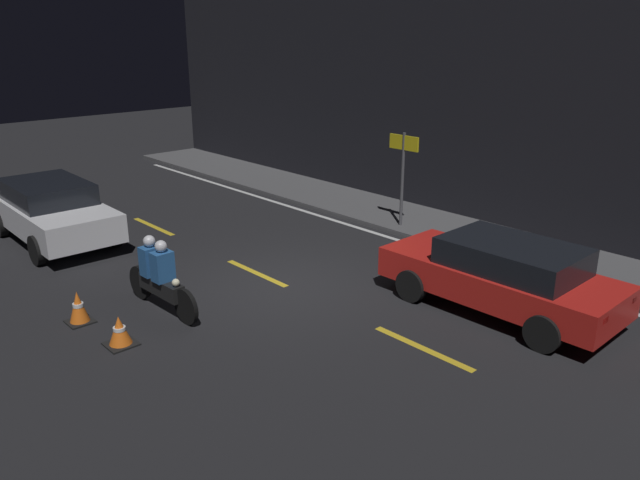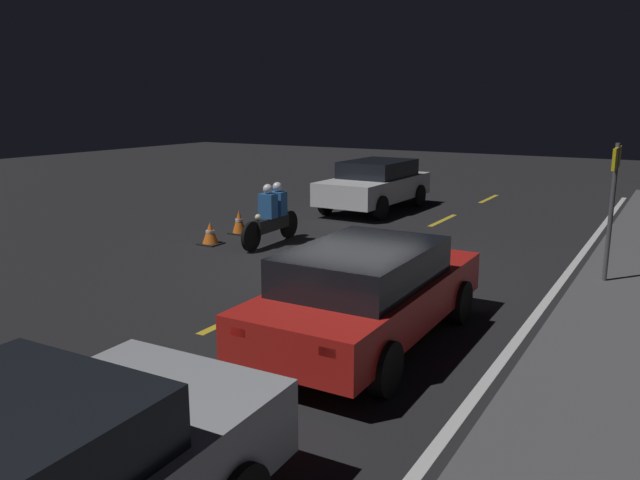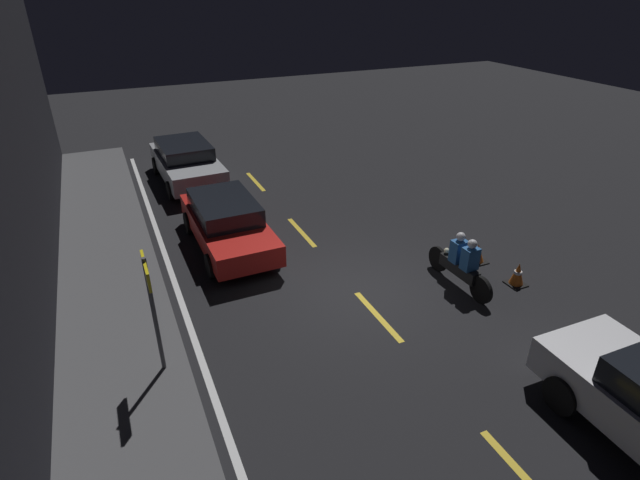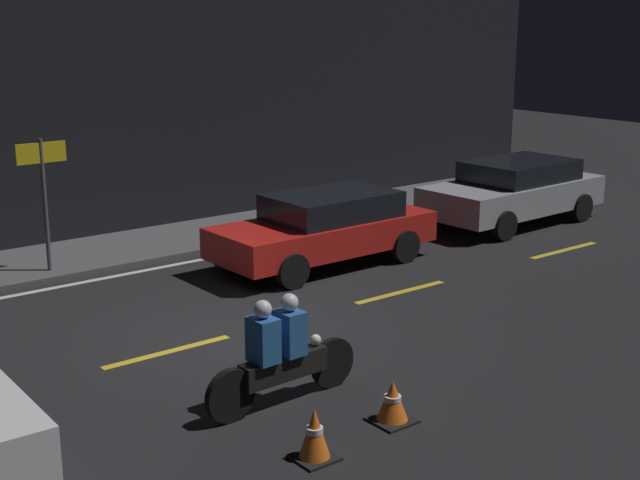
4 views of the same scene
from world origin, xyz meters
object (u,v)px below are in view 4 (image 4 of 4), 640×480
(taxi_red, at_px, (325,227))
(shop_sign, at_px, (43,179))
(traffic_cone_near, at_px, (314,434))
(motorcycle, at_px, (279,355))
(hatchback_silver, at_px, (514,190))
(traffic_cone_mid, at_px, (392,402))

(taxi_red, distance_m, shop_sign, 5.20)
(traffic_cone_near, bearing_deg, taxi_red, 50.87)
(taxi_red, height_order, shop_sign, shop_sign)
(motorcycle, bearing_deg, taxi_red, 44.62)
(taxi_red, height_order, hatchback_silver, hatchback_silver)
(hatchback_silver, relative_size, shop_sign, 1.88)
(traffic_cone_near, relative_size, traffic_cone_mid, 1.15)
(traffic_cone_near, xyz_separation_m, traffic_cone_mid, (1.28, 0.16, -0.04))
(shop_sign, bearing_deg, traffic_cone_near, -92.41)
(taxi_red, bearing_deg, shop_sign, -29.36)
(traffic_cone_near, bearing_deg, hatchback_silver, 30.13)
(hatchback_silver, distance_m, motorcycle, 10.85)
(taxi_red, distance_m, traffic_cone_mid, 6.77)
(traffic_cone_mid, bearing_deg, hatchback_silver, 32.83)
(motorcycle, relative_size, traffic_cone_near, 3.78)
(traffic_cone_near, relative_size, shop_sign, 0.25)
(motorcycle, xyz_separation_m, shop_sign, (-0.15, 7.01, 1.16))
(motorcycle, xyz_separation_m, traffic_cone_mid, (0.78, -1.19, -0.41))
(traffic_cone_near, bearing_deg, shop_sign, 87.59)
(taxi_red, bearing_deg, traffic_cone_near, 50.19)
(motorcycle, distance_m, traffic_cone_near, 1.48)
(taxi_red, relative_size, shop_sign, 1.82)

